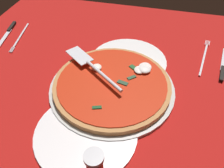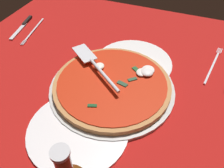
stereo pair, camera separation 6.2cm
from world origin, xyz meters
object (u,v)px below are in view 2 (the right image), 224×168
(dinner_plate_left, at_px, (133,63))
(pizza_server, at_px, (95,65))
(place_setting_far, at_px, (222,72))
(place_setting_near, at_px, (28,29))
(dinner_plate_right, at_px, (78,130))
(pizza, at_px, (113,84))

(dinner_plate_left, distance_m, pizza_server, 0.14)
(dinner_plate_left, relative_size, place_setting_far, 1.11)
(dinner_plate_left, bearing_deg, place_setting_near, -96.69)
(dinner_plate_right, xyz_separation_m, place_setting_far, (-0.36, 0.32, -0.00))
(place_setting_near, bearing_deg, dinner_plate_right, 38.13)
(place_setting_near, relative_size, place_setting_far, 0.91)
(pizza_server, bearing_deg, dinner_plate_left, -93.80)
(pizza_server, bearing_deg, place_setting_far, -118.44)
(pizza, relative_size, pizza_server, 1.57)
(dinner_plate_left, relative_size, pizza_server, 1.17)
(dinner_plate_right, bearing_deg, pizza, 171.17)
(dinner_plate_left, xyz_separation_m, pizza_server, (0.10, -0.09, 0.04))
(pizza, bearing_deg, dinner_plate_right, -8.83)
(pizza, relative_size, place_setting_far, 1.49)
(dinner_plate_left, distance_m, pizza, 0.14)
(dinner_plate_right, distance_m, place_setting_near, 0.54)
(dinner_plate_left, bearing_deg, place_setting_far, 102.58)
(dinner_plate_left, bearing_deg, dinner_plate_right, -8.63)
(dinner_plate_right, height_order, place_setting_near, place_setting_near)
(pizza_server, distance_m, place_setting_near, 0.40)
(dinner_plate_left, height_order, place_setting_near, place_setting_near)
(dinner_plate_left, relative_size, pizza, 0.75)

